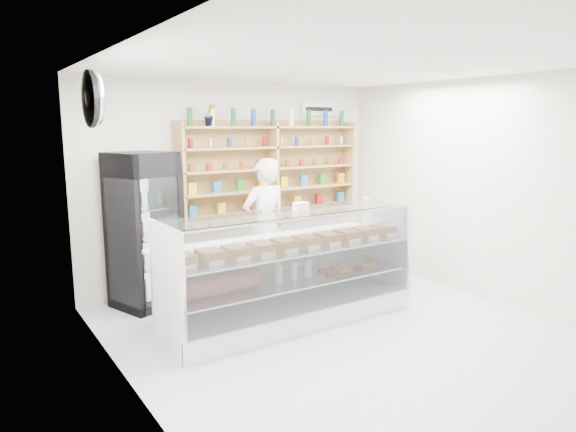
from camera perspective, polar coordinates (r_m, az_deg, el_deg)
room at (r=5.23m, az=7.25°, el=1.11°), size 5.00×5.00×5.00m
display_counter at (r=5.87m, az=0.25°, el=-8.37°), size 2.93×0.88×1.28m
shop_worker at (r=6.80m, az=-2.59°, el=-1.09°), size 0.67×0.45×1.79m
drinks_cooler at (r=6.46m, az=-15.73°, el=-1.53°), size 0.86×0.85×1.89m
wall_shelving at (r=7.39m, az=-1.68°, el=5.28°), size 2.84×0.28×1.33m
potted_plant at (r=6.90m, az=-8.68°, el=11.03°), size 0.18×0.16×0.29m
security_mirror at (r=5.26m, az=-20.62°, el=12.08°), size 0.15×0.50×0.50m
wall_sign at (r=7.98m, az=3.40°, el=11.77°), size 0.62×0.03×0.20m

